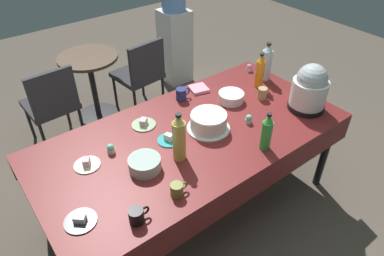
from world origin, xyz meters
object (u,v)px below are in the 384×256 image
object	(u,v)px
coffee_mug_black	(137,216)
soda_bottle_water	(266,63)
glass_salad_bowl	(145,164)
soda_bottle_orange_juice	(260,71)
coffee_mug_navy	(182,94)
slow_cooker	(310,89)
cupcake_lemon	(249,119)
frosted_layer_cake	(209,122)
ceramic_snack_bowl	(231,97)
water_cooler	(175,36)
maroon_chair_left	(52,102)
dessert_plate_cream	(87,164)
coffee_mug_tan	(263,93)
dessert_plate_sage	(144,124)
soda_bottle_lime_soda	(267,133)
cupcake_berry	(249,68)
coffee_mug_olive	(177,190)
cupcake_cocoa	(111,149)
maroon_chair_right	(141,72)
soda_bottle_ginger_ale	(179,138)
round_cafe_table	(91,76)
potluck_table	(192,140)

from	to	relation	value
coffee_mug_black	soda_bottle_water	bearing A→B (deg)	21.35
glass_salad_bowl	soda_bottle_water	xyz separation A→B (m)	(1.41, 0.33, 0.12)
soda_bottle_orange_juice	coffee_mug_navy	xyz separation A→B (m)	(-0.64, 0.23, -0.09)
slow_cooker	cupcake_lemon	world-z (taller)	slow_cooker
frosted_layer_cake	cupcake_lemon	bearing A→B (deg)	-23.44
cupcake_lemon	ceramic_snack_bowl	bearing A→B (deg)	71.84
water_cooler	maroon_chair_left	bearing A→B (deg)	-167.57
dessert_plate_cream	coffee_mug_tan	world-z (taller)	coffee_mug_tan
coffee_mug_tan	water_cooler	size ratio (longest dim) A/B	0.09
dessert_plate_sage	cupcake_lemon	size ratio (longest dim) A/B	2.59
soda_bottle_lime_soda	soda_bottle_water	xyz separation A→B (m)	(0.68, 0.64, 0.03)
maroon_chair_left	coffee_mug_navy	bearing A→B (deg)	-53.79
cupcake_berry	coffee_mug_olive	distance (m)	1.59
frosted_layer_cake	slow_cooker	world-z (taller)	slow_cooker
cupcake_cocoa	soda_bottle_orange_juice	world-z (taller)	soda_bottle_orange_juice
cupcake_lemon	coffee_mug_olive	xyz separation A→B (m)	(-0.81, -0.25, 0.01)
cupcake_cocoa	coffee_mug_olive	bearing A→B (deg)	-76.50
ceramic_snack_bowl	cupcake_cocoa	xyz separation A→B (m)	(-1.04, 0.02, -0.00)
coffee_mug_navy	ceramic_snack_bowl	bearing A→B (deg)	-40.47
glass_salad_bowl	cupcake_lemon	xyz separation A→B (m)	(0.85, -0.05, -0.01)
frosted_layer_cake	soda_bottle_orange_juice	size ratio (longest dim) A/B	1.03
soda_bottle_lime_soda	maroon_chair_right	world-z (taller)	soda_bottle_lime_soda
slow_cooker	maroon_chair_left	xyz separation A→B (m)	(-1.43, 1.70, -0.43)
cupcake_berry	maroon_chair_left	world-z (taller)	maroon_chair_left
soda_bottle_ginger_ale	water_cooler	distance (m)	2.37
dessert_plate_cream	soda_bottle_orange_juice	bearing A→B (deg)	1.14
frosted_layer_cake	dessert_plate_sage	distance (m)	0.47
soda_bottle_water	water_cooler	size ratio (longest dim) A/B	0.27
cupcake_lemon	maroon_chair_left	world-z (taller)	maroon_chair_left
soda_bottle_ginger_ale	coffee_mug_tan	xyz separation A→B (m)	(0.94, 0.17, -0.11)
soda_bottle_ginger_ale	coffee_mug_navy	size ratio (longest dim) A/B	2.74
soda_bottle_orange_juice	ceramic_snack_bowl	bearing A→B (deg)	-175.04
soda_bottle_lime_soda	coffee_mug_tan	xyz separation A→B (m)	(0.43, 0.43, -0.08)
soda_bottle_ginger_ale	water_cooler	size ratio (longest dim) A/B	0.28
coffee_mug_black	coffee_mug_tan	distance (m)	1.47
coffee_mug_olive	round_cafe_table	world-z (taller)	coffee_mug_olive
coffee_mug_black	soda_bottle_ginger_ale	bearing A→B (deg)	29.81
dessert_plate_cream	frosted_layer_cake	bearing A→B (deg)	-11.53
soda_bottle_ginger_ale	maroon_chair_right	world-z (taller)	soda_bottle_ginger_ale
potluck_table	glass_salad_bowl	bearing A→B (deg)	-167.21
dessert_plate_sage	maroon_chair_left	size ratio (longest dim) A/B	0.21
maroon_chair_left	round_cafe_table	world-z (taller)	maroon_chair_left
ceramic_snack_bowl	soda_bottle_ginger_ale	size ratio (longest dim) A/B	0.59
dessert_plate_sage	ceramic_snack_bowl	bearing A→B (deg)	-11.42
ceramic_snack_bowl	maroon_chair_right	distance (m)	1.31
cupcake_berry	coffee_mug_olive	world-z (taller)	coffee_mug_olive
ceramic_snack_bowl	water_cooler	xyz separation A→B (m)	(0.61, 1.64, -0.20)
coffee_mug_tan	soda_bottle_orange_juice	bearing A→B (deg)	53.31
dessert_plate_cream	coffee_mug_navy	bearing A→B (deg)	15.57
coffee_mug_tan	maroon_chair_left	size ratio (longest dim) A/B	0.13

